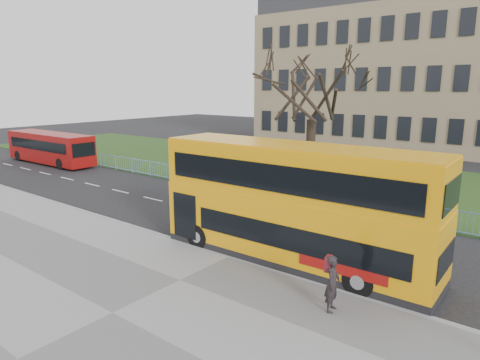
# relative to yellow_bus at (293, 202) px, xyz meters

# --- Properties ---
(ground) EXTENTS (120.00, 120.00, 0.00)m
(ground) POSITION_rel_yellow_bus_xyz_m (-1.98, 0.34, -2.30)
(ground) COLOR black
(ground) RESTS_ON ground
(pavement) EXTENTS (80.00, 10.50, 0.12)m
(pavement) POSITION_rel_yellow_bus_xyz_m (-1.98, -6.41, -2.24)
(pavement) COLOR slate
(pavement) RESTS_ON ground
(kerb) EXTENTS (80.00, 0.20, 0.14)m
(kerb) POSITION_rel_yellow_bus_xyz_m (-1.98, -1.21, -2.23)
(kerb) COLOR gray
(kerb) RESTS_ON ground
(grass_verge) EXTENTS (80.00, 15.40, 0.08)m
(grass_verge) POSITION_rel_yellow_bus_xyz_m (-1.98, 14.64, -2.26)
(grass_verge) COLOR #1E3B15
(grass_verge) RESTS_ON ground
(guard_railing) EXTENTS (40.00, 0.12, 1.10)m
(guard_railing) POSITION_rel_yellow_bus_xyz_m (-1.98, 6.94, -1.75)
(guard_railing) COLOR #769FD2
(guard_railing) RESTS_ON ground
(bare_tree) EXTENTS (7.15, 7.15, 10.22)m
(bare_tree) POSITION_rel_yellow_bus_xyz_m (-4.98, 10.34, 2.89)
(bare_tree) COLOR black
(bare_tree) RESTS_ON grass_verge
(civic_building) EXTENTS (30.00, 15.00, 14.00)m
(civic_building) POSITION_rel_yellow_bus_xyz_m (-6.98, 35.34, 4.70)
(civic_building) COLOR #856C54
(civic_building) RESTS_ON ground
(yellow_bus) EXTENTS (10.27, 2.58, 4.29)m
(yellow_bus) POSITION_rel_yellow_bus_xyz_m (0.00, 0.00, 0.00)
(yellow_bus) COLOR orange
(yellow_bus) RESTS_ON ground
(red_bus) EXTENTS (9.72, 2.35, 2.55)m
(red_bus) POSITION_rel_yellow_bus_xyz_m (-26.61, 5.33, -0.94)
(red_bus) COLOR maroon
(red_bus) RESTS_ON ground
(pedestrian) EXTENTS (0.49, 0.66, 1.64)m
(pedestrian) POSITION_rel_yellow_bus_xyz_m (2.81, -2.51, -1.36)
(pedestrian) COLOR black
(pedestrian) RESTS_ON pavement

